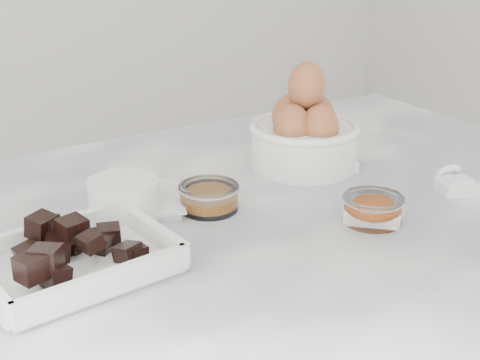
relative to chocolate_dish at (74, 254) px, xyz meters
name	(u,v)px	position (x,y,z in m)	size (l,w,h in m)	color
marble_slab	(239,232)	(0.23, 0.03, -0.04)	(1.20, 0.80, 0.04)	silver
chocolate_dish	(74,254)	(0.00, 0.00, 0.00)	(0.23, 0.19, 0.06)	white
butter_plate	(136,194)	(0.13, 0.13, 0.00)	(0.16, 0.16, 0.05)	white
sugar_ramekin	(124,198)	(0.10, 0.10, 0.01)	(0.09, 0.09, 0.06)	white
egg_bowl	(304,133)	(0.42, 0.14, 0.03)	(0.18, 0.18, 0.17)	white
honey_bowl	(209,197)	(0.21, 0.07, 0.00)	(0.08, 0.08, 0.04)	white
zest_bowl	(373,208)	(0.38, -0.07, 0.00)	(0.08, 0.08, 0.04)	white
vanilla_spoon	(337,161)	(0.46, 0.10, -0.01)	(0.06, 0.07, 0.04)	white
salt_spoon	(454,183)	(0.55, -0.05, -0.01)	(0.06, 0.07, 0.04)	white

